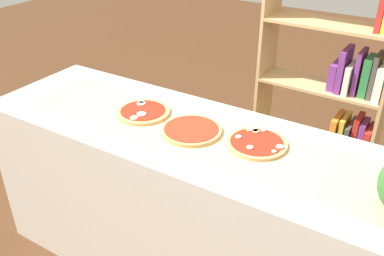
# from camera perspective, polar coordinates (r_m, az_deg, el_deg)

# --- Properties ---
(counter) EXTENTS (2.13, 0.66, 0.89)m
(counter) POSITION_cam_1_polar(r_m,az_deg,el_deg) (2.17, 0.00, -10.66)
(counter) COLOR beige
(counter) RESTS_ON ground_plane
(parchment_paper) EXTENTS (1.77, 0.41, 0.00)m
(parchment_paper) POSITION_cam_1_polar(r_m,az_deg,el_deg) (1.92, 0.00, -0.49)
(parchment_paper) COLOR tan
(parchment_paper) RESTS_ON counter
(pizza_mozzarella_0) EXTENTS (0.26, 0.26, 0.02)m
(pizza_mozzarella_0) POSITION_cam_1_polar(r_m,az_deg,el_deg) (2.08, -6.66, 2.20)
(pizza_mozzarella_0) COLOR tan
(pizza_mozzarella_0) RESTS_ON parchment_paper
(pizza_plain_1) EXTENTS (0.28, 0.28, 0.02)m
(pizza_plain_1) POSITION_cam_1_polar(r_m,az_deg,el_deg) (1.91, -0.10, -0.30)
(pizza_plain_1) COLOR tan
(pizza_plain_1) RESTS_ON parchment_paper
(pizza_mushroom_2) EXTENTS (0.26, 0.26, 0.02)m
(pizza_mushroom_2) POSITION_cam_1_polar(r_m,az_deg,el_deg) (1.83, 8.75, -2.01)
(pizza_mushroom_2) COLOR tan
(pizza_mushroom_2) RESTS_ON parchment_paper
(bookshelf) EXTENTS (0.78, 0.29, 1.57)m
(bookshelf) POSITION_cam_1_polar(r_m,az_deg,el_deg) (2.75, 18.99, 3.45)
(bookshelf) COLOR tan
(bookshelf) RESTS_ON ground_plane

